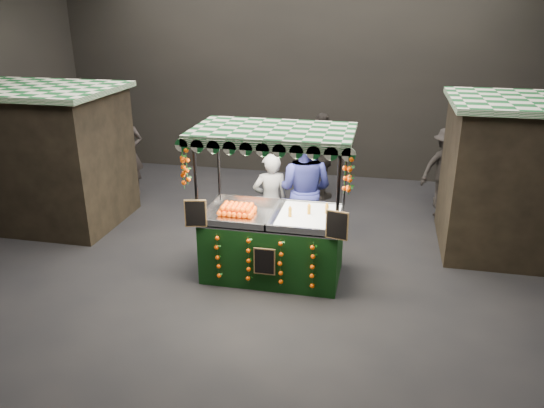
# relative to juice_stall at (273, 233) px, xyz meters

# --- Properties ---
(ground) EXTENTS (12.00, 12.00, 0.00)m
(ground) POSITION_rel_juice_stall_xyz_m (-0.35, 0.31, -0.73)
(ground) COLOR black
(ground) RESTS_ON ground
(market_hall) EXTENTS (12.10, 10.10, 5.05)m
(market_hall) POSITION_rel_juice_stall_xyz_m (-0.35, 0.31, 2.66)
(market_hall) COLOR black
(market_hall) RESTS_ON ground
(neighbour_stall_left) EXTENTS (3.00, 2.20, 2.60)m
(neighbour_stall_left) POSITION_rel_juice_stall_xyz_m (-4.75, 1.31, 0.58)
(neighbour_stall_left) COLOR black
(neighbour_stall_left) RESTS_ON ground
(neighbour_stall_right) EXTENTS (3.00, 2.20, 2.60)m
(neighbour_stall_right) POSITION_rel_juice_stall_xyz_m (4.05, 1.81, 0.58)
(neighbour_stall_right) COLOR black
(neighbour_stall_right) RESTS_ON ground
(juice_stall) EXTENTS (2.42, 1.42, 2.34)m
(juice_stall) POSITION_rel_juice_stall_xyz_m (0.00, 0.00, 0.00)
(juice_stall) COLOR black
(juice_stall) RESTS_ON ground
(vendor_grey) EXTENTS (0.72, 0.61, 1.68)m
(vendor_grey) POSITION_rel_juice_stall_xyz_m (-0.27, 1.03, 0.12)
(vendor_grey) COLOR slate
(vendor_grey) RESTS_ON ground
(vendor_blue) EXTENTS (1.16, 0.98, 2.11)m
(vendor_blue) POSITION_rel_juice_stall_xyz_m (0.29, 1.15, 0.33)
(vendor_blue) COLOR navy
(vendor_blue) RESTS_ON ground
(shopper_0) EXTENTS (0.80, 0.64, 1.91)m
(shopper_0) POSITION_rel_juice_stall_xyz_m (-3.91, 3.00, 0.23)
(shopper_0) COLOR #2A2422
(shopper_0) RESTS_ON ground
(shopper_1) EXTENTS (1.11, 1.02, 1.83)m
(shopper_1) POSITION_rel_juice_stall_xyz_m (3.04, 2.88, 0.19)
(shopper_1) COLOR black
(shopper_1) RESTS_ON ground
(shopper_2) EXTENTS (1.18, 0.96, 1.88)m
(shopper_2) POSITION_rel_juice_stall_xyz_m (0.28, 3.63, 0.21)
(shopper_2) COLOR #2B2623
(shopper_2) RESTS_ON ground
(shopper_3) EXTENTS (1.26, 1.02, 1.70)m
(shopper_3) POSITION_rel_juice_stall_xyz_m (2.85, 3.60, 0.12)
(shopper_3) COLOR black
(shopper_3) RESTS_ON ground
(shopper_4) EXTENTS (1.03, 0.98, 1.78)m
(shopper_4) POSITION_rel_juice_stall_xyz_m (-4.85, 2.93, 0.16)
(shopper_4) COLOR #2D2724
(shopper_4) RESTS_ON ground
(shopper_5) EXTENTS (1.09, 1.84, 1.89)m
(shopper_5) POSITION_rel_juice_stall_xyz_m (4.15, 3.35, 0.22)
(shopper_5) COLOR black
(shopper_5) RESTS_ON ground
(shopper_6) EXTENTS (0.38, 0.57, 1.54)m
(shopper_6) POSITION_rel_juice_stall_xyz_m (-0.07, 3.75, 0.05)
(shopper_6) COLOR #272320
(shopper_6) RESTS_ON ground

